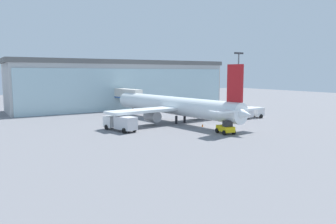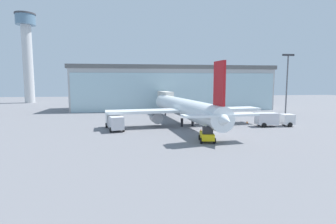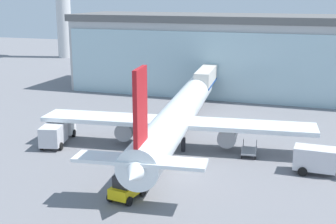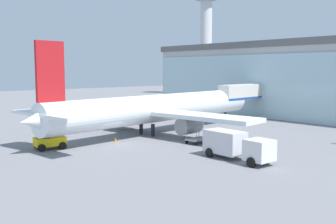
{
  "view_description": "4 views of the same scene",
  "coord_description": "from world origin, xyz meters",
  "px_view_note": "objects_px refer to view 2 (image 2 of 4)",
  "views": [
    {
      "loc": [
        -38.67,
        -47.83,
        10.1
      ],
      "look_at": [
        -4.29,
        8.14,
        2.23
      ],
      "focal_mm": 35.0,
      "sensor_mm": 36.0,
      "label": 1
    },
    {
      "loc": [
        -12.85,
        -42.95,
        8.55
      ],
      "look_at": [
        -5.58,
        10.75,
        2.39
      ],
      "focal_mm": 28.0,
      "sensor_mm": 36.0,
      "label": 2
    },
    {
      "loc": [
        12.89,
        -41.17,
        17.12
      ],
      "look_at": [
        -4.48,
        10.82,
        3.28
      ],
      "focal_mm": 50.0,
      "sensor_mm": 36.0,
      "label": 3
    },
    {
      "loc": [
        37.79,
        -24.8,
        8.64
      ],
      "look_at": [
        -2.19,
        9.98,
        2.83
      ],
      "focal_mm": 42.0,
      "sensor_mm": 36.0,
      "label": 4
    }
  ],
  "objects_px": {
    "airplane": "(184,108)",
    "jet_bridge": "(164,96)",
    "apron_light_mast": "(287,78)",
    "fuel_truck": "(273,119)",
    "pushback_tug": "(207,135)",
    "safety_cone_nose": "(201,130)",
    "control_tower": "(27,49)",
    "safety_cone_wingtip": "(247,122)",
    "catering_truck": "(115,122)",
    "baggage_cart": "(227,122)"
  },
  "relations": [
    {
      "from": "apron_light_mast",
      "to": "safety_cone_wingtip",
      "type": "bearing_deg",
      "value": -141.81
    },
    {
      "from": "jet_bridge",
      "to": "safety_cone_wingtip",
      "type": "distance_m",
      "value": 26.43
    },
    {
      "from": "fuel_truck",
      "to": "control_tower",
      "type": "bearing_deg",
      "value": 137.4
    },
    {
      "from": "control_tower",
      "to": "safety_cone_wingtip",
      "type": "relative_size",
      "value": 66.06
    },
    {
      "from": "fuel_truck",
      "to": "apron_light_mast",
      "type": "bearing_deg",
      "value": 54.71
    },
    {
      "from": "baggage_cart",
      "to": "safety_cone_wingtip",
      "type": "xyz_separation_m",
      "value": [
        4.86,
        1.05,
        -0.23
      ]
    },
    {
      "from": "catering_truck",
      "to": "fuel_truck",
      "type": "height_order",
      "value": "same"
    },
    {
      "from": "apron_light_mast",
      "to": "fuel_truck",
      "type": "xyz_separation_m",
      "value": [
        -13.4,
        -17.48,
        -8.16
      ]
    },
    {
      "from": "airplane",
      "to": "pushback_tug",
      "type": "height_order",
      "value": "airplane"
    },
    {
      "from": "jet_bridge",
      "to": "pushback_tug",
      "type": "bearing_deg",
      "value": 177.04
    },
    {
      "from": "control_tower",
      "to": "fuel_truck",
      "type": "height_order",
      "value": "control_tower"
    },
    {
      "from": "catering_truck",
      "to": "fuel_truck",
      "type": "distance_m",
      "value": 30.34
    },
    {
      "from": "baggage_cart",
      "to": "jet_bridge",
      "type": "bearing_deg",
      "value": 19.16
    },
    {
      "from": "jet_bridge",
      "to": "catering_truck",
      "type": "relative_size",
      "value": 1.85
    },
    {
      "from": "apron_light_mast",
      "to": "pushback_tug",
      "type": "xyz_separation_m",
      "value": [
        -29.93,
        -28.77,
        -8.65
      ]
    },
    {
      "from": "baggage_cart",
      "to": "safety_cone_nose",
      "type": "xyz_separation_m",
      "value": [
        -7.13,
        -6.69,
        -0.23
      ]
    },
    {
      "from": "apron_light_mast",
      "to": "catering_truck",
      "type": "xyz_separation_m",
      "value": [
        -43.74,
        -17.09,
        -8.16
      ]
    },
    {
      "from": "apron_light_mast",
      "to": "catering_truck",
      "type": "relative_size",
      "value": 2.09
    },
    {
      "from": "baggage_cart",
      "to": "safety_cone_wingtip",
      "type": "distance_m",
      "value": 4.98
    },
    {
      "from": "catering_truck",
      "to": "apron_light_mast",
      "type": "bearing_deg",
      "value": -81.92
    },
    {
      "from": "baggage_cart",
      "to": "fuel_truck",
      "type": "bearing_deg",
      "value": -116.83
    },
    {
      "from": "catering_truck",
      "to": "safety_cone_wingtip",
      "type": "height_order",
      "value": "catering_truck"
    },
    {
      "from": "catering_truck",
      "to": "baggage_cart",
      "type": "height_order",
      "value": "catering_truck"
    },
    {
      "from": "control_tower",
      "to": "fuel_truck",
      "type": "distance_m",
      "value": 100.47
    },
    {
      "from": "airplane",
      "to": "safety_cone_nose",
      "type": "distance_m",
      "value": 8.53
    },
    {
      "from": "jet_bridge",
      "to": "catering_truck",
      "type": "distance_m",
      "value": 28.03
    },
    {
      "from": "catering_truck",
      "to": "baggage_cart",
      "type": "xyz_separation_m",
      "value": [
        22.1,
        2.85,
        -0.97
      ]
    },
    {
      "from": "airplane",
      "to": "jet_bridge",
      "type": "bearing_deg",
      "value": -2.26
    },
    {
      "from": "airplane",
      "to": "fuel_truck",
      "type": "distance_m",
      "value": 17.47
    },
    {
      "from": "jet_bridge",
      "to": "baggage_cart",
      "type": "xyz_separation_m",
      "value": [
        10.19,
        -22.32,
        -4.17
      ]
    },
    {
      "from": "airplane",
      "to": "fuel_truck",
      "type": "relative_size",
      "value": 5.43
    },
    {
      "from": "apron_light_mast",
      "to": "safety_cone_nose",
      "type": "height_order",
      "value": "apron_light_mast"
    },
    {
      "from": "apron_light_mast",
      "to": "catering_truck",
      "type": "bearing_deg",
      "value": -158.66
    },
    {
      "from": "safety_cone_nose",
      "to": "control_tower",
      "type": "bearing_deg",
      "value": 126.81
    },
    {
      "from": "control_tower",
      "to": "apron_light_mast",
      "type": "height_order",
      "value": "control_tower"
    },
    {
      "from": "fuel_truck",
      "to": "safety_cone_wingtip",
      "type": "relative_size",
      "value": 13.42
    },
    {
      "from": "fuel_truck",
      "to": "baggage_cart",
      "type": "relative_size",
      "value": 2.51
    },
    {
      "from": "apron_light_mast",
      "to": "control_tower",
      "type": "bearing_deg",
      "value": 148.1
    },
    {
      "from": "pushback_tug",
      "to": "jet_bridge",
      "type": "bearing_deg",
      "value": 11.86
    },
    {
      "from": "safety_cone_nose",
      "to": "safety_cone_wingtip",
      "type": "bearing_deg",
      "value": 32.85
    },
    {
      "from": "fuel_truck",
      "to": "baggage_cart",
      "type": "bearing_deg",
      "value": 160.75
    },
    {
      "from": "fuel_truck",
      "to": "safety_cone_nose",
      "type": "distance_m",
      "value": 15.79
    },
    {
      "from": "jet_bridge",
      "to": "baggage_cart",
      "type": "height_order",
      "value": "jet_bridge"
    },
    {
      "from": "apron_light_mast",
      "to": "fuel_truck",
      "type": "bearing_deg",
      "value": -127.48
    },
    {
      "from": "apron_light_mast",
      "to": "pushback_tug",
      "type": "bearing_deg",
      "value": -136.13
    },
    {
      "from": "catering_truck",
      "to": "baggage_cart",
      "type": "bearing_deg",
      "value": -95.92
    },
    {
      "from": "airplane",
      "to": "safety_cone_nose",
      "type": "relative_size",
      "value": 72.87
    },
    {
      "from": "catering_truck",
      "to": "control_tower",
      "type": "bearing_deg",
      "value": 16.53
    },
    {
      "from": "control_tower",
      "to": "catering_truck",
      "type": "bearing_deg",
      "value": -60.21
    },
    {
      "from": "jet_bridge",
      "to": "baggage_cart",
      "type": "distance_m",
      "value": 24.89
    }
  ]
}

